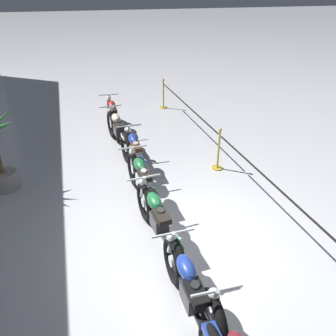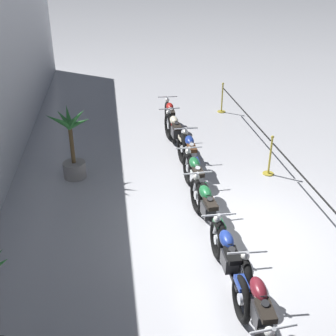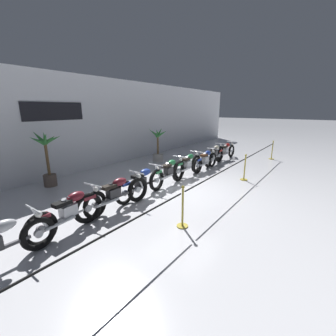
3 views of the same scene
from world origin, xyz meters
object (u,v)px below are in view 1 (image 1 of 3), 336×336
motorcycle_green_4 (158,223)px  motorcycle_blue_6 (135,154)px  motorcycle_red_8 (113,117)px  motorcycle_cream_7 (119,132)px  motorcycle_blue_3 (190,295)px  stanchion_mid_right (218,155)px  stanchion_far_right (163,98)px  motorcycle_green_5 (143,183)px  stanchion_far_left (336,249)px

motorcycle_green_4 → motorcycle_blue_6: size_ratio=1.09×
motorcycle_red_8 → motorcycle_green_4: bearing=179.5°
motorcycle_blue_6 → motorcycle_cream_7: size_ratio=0.86×
motorcycle_green_4 → motorcycle_blue_3: bearing=-179.5°
stanchion_mid_right → stanchion_far_right: 4.74m
motorcycle_green_5 → stanchion_far_right: 6.03m
motorcycle_green_4 → stanchion_far_left: bearing=-127.3°
motorcycle_green_5 → motorcycle_cream_7: 2.71m
motorcycle_green_5 → motorcycle_green_4: bearing=178.6°
motorcycle_blue_3 → stanchion_far_right: bearing=-13.9°
motorcycle_blue_6 → stanchion_far_left: 4.66m
motorcycle_cream_7 → motorcycle_green_5: bearing=-179.2°
motorcycle_green_4 → motorcycle_red_8: size_ratio=1.00×
motorcycle_green_4 → motorcycle_green_5: bearing=-1.4°
motorcycle_cream_7 → stanchion_far_right: 3.63m
motorcycle_blue_3 → motorcycle_green_5: size_ratio=0.96×
motorcycle_green_4 → motorcycle_green_5: motorcycle_green_5 is taller
motorcycle_blue_3 → motorcycle_cream_7: (5.51, 0.02, 0.01)m
motorcycle_red_8 → stanchion_far_right: 2.64m
motorcycle_green_4 → stanchion_mid_right: bearing=-43.7°
motorcycle_red_8 → motorcycle_cream_7: bearing=177.8°
motorcycle_green_4 → motorcycle_red_8: motorcycle_green_4 is taller
motorcycle_red_8 → stanchion_far_right: bearing=-51.3°
motorcycle_cream_7 → motorcycle_red_8: (1.30, -0.05, -0.02)m
motorcycle_green_4 → motorcycle_red_8: bearing=-0.5°
motorcycle_green_4 → motorcycle_green_5: size_ratio=1.02×
motorcycle_cream_7 → stanchion_far_right: stanchion_far_right is taller
motorcycle_blue_6 → motorcycle_red_8: bearing=2.6°
motorcycle_blue_6 → motorcycle_green_4: bearing=176.5°
motorcycle_green_5 → stanchion_far_left: stanchion_far_left is taller
motorcycle_cream_7 → motorcycle_blue_6: bearing=-172.9°
motorcycle_green_5 → motorcycle_blue_3: bearing=179.6°
motorcycle_blue_3 → motorcycle_green_5: 2.80m
motorcycle_green_5 → motorcycle_cream_7: (2.71, 0.04, -0.00)m
motorcycle_cream_7 → stanchion_mid_right: 2.77m
motorcycle_blue_6 → motorcycle_red_8: 2.66m
stanchion_far_left → stanchion_far_right: (8.54, -0.00, -0.41)m
stanchion_far_left → stanchion_mid_right: same height
motorcycle_cream_7 → stanchion_far_left: bearing=-159.3°
motorcycle_blue_3 → motorcycle_green_4: bearing=0.5°
stanchion_mid_right → motorcycle_cream_7: bearing=49.7°
stanchion_mid_right → stanchion_far_right: bearing=0.0°
stanchion_far_right → motorcycle_blue_3: bearing=166.1°
motorcycle_blue_3 → stanchion_far_right: (8.46, -2.09, -0.12)m
motorcycle_green_5 → motorcycle_blue_6: size_ratio=1.07×
stanchion_far_left → stanchion_far_right: bearing=-0.0°
motorcycle_green_5 → motorcycle_blue_6: motorcycle_green_5 is taller
stanchion_far_left → motorcycle_blue_3: bearing=87.7°
stanchion_far_left → stanchion_far_right: 8.55m
motorcycle_green_4 → stanchion_mid_right: stanchion_mid_right is taller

